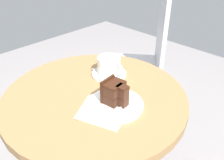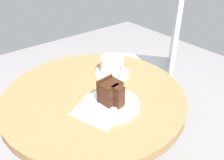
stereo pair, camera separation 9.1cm
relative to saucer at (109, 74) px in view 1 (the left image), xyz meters
name	(u,v)px [view 1 (the left image)]	position (x,y,z in m)	size (l,w,h in m)	color
cafe_table	(96,118)	(0.06, -0.14, -0.13)	(0.70, 0.70, 0.70)	olive
saucer	(109,74)	(0.00, 0.00, 0.00)	(0.15, 0.15, 0.01)	white
coffee_cup	(109,65)	(0.00, 0.00, 0.04)	(0.13, 0.10, 0.07)	white
teaspoon	(96,72)	(-0.04, -0.04, 0.01)	(0.10, 0.05, 0.00)	#B7B7BC
cake_plate	(116,104)	(0.17, -0.14, 0.00)	(0.20, 0.20, 0.01)	white
cake_slice	(115,92)	(0.16, -0.13, 0.05)	(0.09, 0.08, 0.09)	#422619
fork	(117,111)	(0.21, -0.17, 0.01)	(0.04, 0.15, 0.00)	#B7B7BC
napkin	(103,111)	(0.16, -0.19, 0.00)	(0.21, 0.20, 0.00)	beige
cafe_chair	(146,54)	(-0.21, 0.56, -0.16)	(0.53, 0.53, 0.94)	#BCBCC1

